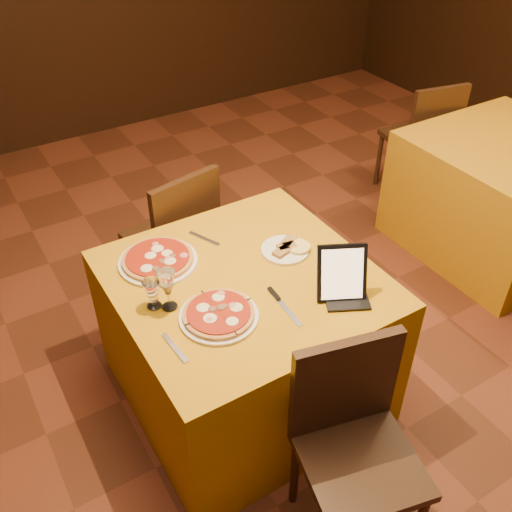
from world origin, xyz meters
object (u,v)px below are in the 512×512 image
wine_glass (168,290)px  water_glass (153,294)px  tablet (342,273)px  pizza_far (158,260)px  side_table (502,196)px  main_table (245,338)px  chair_side_far (417,138)px  chair_main_near (361,463)px  pizza_near (219,315)px  chair_main_far (170,236)px

wine_glass → water_glass: size_ratio=1.46×
water_glass → tablet: size_ratio=0.53×
water_glass → pizza_far: bearing=63.3°
side_table → tablet: size_ratio=4.51×
wine_glass → main_table: bearing=1.1°
side_table → water_glass: (-2.49, -0.19, 0.44)m
side_table → wine_glass: wine_glass is taller
side_table → chair_side_far: 0.81m
chair_main_near → water_glass: (-0.41, 0.87, 0.36)m
side_table → tablet: tablet is taller
main_table → chair_side_far: size_ratio=1.21×
side_table → water_glass: 2.54m
pizza_near → water_glass: size_ratio=2.47×
main_table → chair_main_far: chair_main_far is taller
water_glass → wine_glass: bearing=-36.3°
chair_side_far → side_table: bearing=101.3°
pizza_near → tablet: size_ratio=1.32×
chair_main_near → chair_side_far: same height
pizza_far → wine_glass: 0.32m
pizza_far → tablet: tablet is taller
main_table → pizza_near: size_ratio=3.42×
side_table → chair_side_far: bearing=90.0°
side_table → tablet: (-1.80, -0.53, 0.49)m
main_table → pizza_near: bearing=-142.2°
main_table → chair_side_far: (2.08, 1.03, 0.08)m
chair_main_far → pizza_far: (-0.28, -0.55, 0.31)m
pizza_near → tablet: 0.53m
side_table → chair_main_far: (-2.08, 0.62, 0.08)m
pizza_near → pizza_far: same height
main_table → pizza_far: size_ratio=3.09×
chair_main_far → main_table: bearing=78.8°
pizza_near → main_table: bearing=37.8°
pizza_far → tablet: size_ratio=1.46×
main_table → chair_main_near: bearing=-90.0°
pizza_near → tablet: bearing=-16.1°
chair_main_near → tablet: tablet is taller
chair_main_far → pizza_near: (-0.21, -1.00, 0.31)m
chair_main_far → water_glass: 0.97m
chair_main_near → tablet: 0.73m
water_glass → side_table: bearing=4.3°
pizza_near → chair_main_near: bearing=-72.4°
chair_main_near → chair_main_far: 1.68m
chair_side_far → tablet: bearing=47.8°
chair_main_near → pizza_near: 0.77m
water_glass → pizza_near: bearing=-45.6°
main_table → pizza_near: 0.47m
chair_main_near → pizza_near: (-0.21, 0.68, 0.31)m
tablet → chair_side_far: bearing=63.4°
pizza_near → pizza_far: bearing=98.0°
main_table → wine_glass: 0.59m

